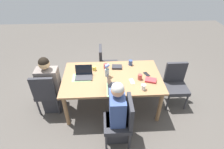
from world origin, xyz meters
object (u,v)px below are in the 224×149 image
object	(u,v)px
phone_silver	(132,81)
dining_table	(112,80)
coffee_mug_centre_right	(130,63)
coffee_mug_centre_left	(94,68)
flower_vase	(107,70)
chair_far_left_far	(106,63)
laptop_near_left_mid	(113,87)
book_blue_cover	(151,80)
laptop_head_left_left_near	(84,75)
book_red_cover	(117,67)
phone_black	(147,74)
chair_near_left_mid	(122,119)
coffee_mug_near_left	(140,77)
chair_head_left_left_near	(47,91)
chair_head_right_right_near	(176,82)
coffee_mug_near_right	(106,66)
person_near_left_mid	(117,116)
coffee_mug_far_left	(143,87)
person_head_left_left_near	(50,88)

from	to	relation	value
phone_silver	dining_table	bearing A→B (deg)	55.94
coffee_mug_centre_right	coffee_mug_centre_left	bearing A→B (deg)	-168.77
flower_vase	coffee_mug_centre_left	xyz separation A→B (m)	(-0.25, 0.21, -0.10)
chair_far_left_far	laptop_near_left_mid	size ratio (longest dim) A/B	2.81
book_blue_cover	laptop_head_left_left_near	bearing A→B (deg)	-170.32
book_red_cover	phone_black	world-z (taller)	book_red_cover
coffee_mug_centre_right	book_red_cover	world-z (taller)	coffee_mug_centre_right
chair_far_left_far	book_red_cover	distance (m)	0.67
chair_near_left_mid	coffee_mug_near_left	distance (m)	0.88
chair_near_left_mid	coffee_mug_centre_right	size ratio (longest dim) A/B	8.44
chair_head_left_left_near	book_blue_cover	xyz separation A→B (m)	(1.96, -0.09, 0.26)
chair_head_right_right_near	coffee_mug_near_right	xyz separation A→B (m)	(-1.41, 0.23, 0.30)
chair_head_left_left_near	chair_far_left_far	bearing A→B (deg)	39.43
laptop_head_left_left_near	coffee_mug_centre_left	size ratio (longest dim) A/B	3.98
laptop_head_left_left_near	laptop_near_left_mid	world-z (taller)	laptop_head_left_left_near
person_near_left_mid	coffee_mug_far_left	bearing A→B (deg)	37.92
laptop_head_left_left_near	person_near_left_mid	bearing A→B (deg)	-54.49
coffee_mug_centre_left	laptop_near_left_mid	bearing A→B (deg)	-60.50
person_head_left_left_near	laptop_head_left_left_near	bearing A→B (deg)	2.52
person_head_left_left_near	dining_table	bearing A→B (deg)	0.14
laptop_head_left_left_near	book_blue_cover	xyz separation A→B (m)	(1.23, -0.20, -0.03)
laptop_near_left_mid	person_near_left_mid	bearing A→B (deg)	-83.87
laptop_near_left_mid	laptop_head_left_left_near	bearing A→B (deg)	144.35
person_head_left_left_near	phone_silver	bearing A→B (deg)	-6.12
chair_near_left_mid	person_near_left_mid	bearing A→B (deg)	141.24
phone_black	chair_near_left_mid	bearing A→B (deg)	125.49
phone_silver	chair_near_left_mid	bearing A→B (deg)	151.26
coffee_mug_centre_left	book_blue_cover	world-z (taller)	coffee_mug_centre_left
chair_far_left_far	book_red_cover	bearing A→B (deg)	-69.68
dining_table	coffee_mug_near_left	distance (m)	0.54
laptop_near_left_mid	book_blue_cover	bearing A→B (deg)	14.15
laptop_head_left_left_near	coffee_mug_centre_left	world-z (taller)	laptop_head_left_left_near
book_blue_cover	coffee_mug_centre_right	bearing A→B (deg)	136.61
chair_head_left_left_near	chair_near_left_mid	bearing A→B (deg)	-28.70
chair_head_right_right_near	phone_black	bearing A→B (deg)	-177.88
chair_near_left_mid	chair_head_left_left_near	bearing A→B (deg)	151.30
person_near_left_mid	coffee_mug_centre_left	bearing A→B (deg)	110.56
dining_table	chair_head_left_left_near	distance (m)	1.27
dining_table	chair_near_left_mid	distance (m)	0.85
coffee_mug_centre_left	coffee_mug_far_left	xyz separation A→B (m)	(0.86, -0.64, 0.01)
phone_black	phone_silver	size ratio (longest dim) A/B	1.00
laptop_head_left_left_near	phone_black	size ratio (longest dim) A/B	2.13
coffee_mug_near_left	phone_black	size ratio (longest dim) A/B	0.71
coffee_mug_near_right	coffee_mug_centre_right	world-z (taller)	same
chair_near_left_mid	chair_head_right_right_near	xyz separation A→B (m)	(1.19, 0.89, 0.00)
coffee_mug_near_right	chair_head_right_right_near	bearing A→B (deg)	-9.29
chair_head_right_right_near	phone_black	world-z (taller)	chair_head_right_right_near
person_near_left_mid	chair_head_right_right_near	bearing A→B (deg)	33.26
chair_head_left_left_near	coffee_mug_near_right	size ratio (longest dim) A/B	8.44
person_near_left_mid	coffee_mug_centre_right	distance (m)	1.24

